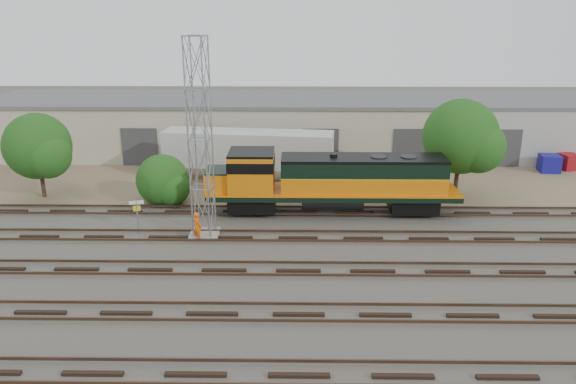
{
  "coord_description": "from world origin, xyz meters",
  "views": [
    {
      "loc": [
        -0.17,
        -30.27,
        13.61
      ],
      "look_at": [
        -0.66,
        4.0,
        2.2
      ],
      "focal_mm": 35.0,
      "sensor_mm": 36.0,
      "label": 1
    }
  ],
  "objects_px": {
    "locomotive": "(329,181)",
    "worker": "(197,226)",
    "signal_tower": "(200,144)",
    "semi_trailer": "(252,151)"
  },
  "relations": [
    {
      "from": "worker",
      "to": "semi_trailer",
      "type": "xyz_separation_m",
      "value": [
        2.48,
        12.0,
        1.71
      ]
    },
    {
      "from": "signal_tower",
      "to": "worker",
      "type": "xyz_separation_m",
      "value": [
        -0.3,
        -0.78,
        -4.95
      ]
    },
    {
      "from": "signal_tower",
      "to": "semi_trailer",
      "type": "distance_m",
      "value": 11.88
    },
    {
      "from": "worker",
      "to": "semi_trailer",
      "type": "distance_m",
      "value": 12.37
    },
    {
      "from": "signal_tower",
      "to": "semi_trailer",
      "type": "bearing_deg",
      "value": 79.02
    },
    {
      "from": "worker",
      "to": "semi_trailer",
      "type": "relative_size",
      "value": 0.13
    },
    {
      "from": "locomotive",
      "to": "semi_trailer",
      "type": "bearing_deg",
      "value": 128.32
    },
    {
      "from": "semi_trailer",
      "to": "worker",
      "type": "bearing_deg",
      "value": -95.34
    },
    {
      "from": "locomotive",
      "to": "semi_trailer",
      "type": "height_order",
      "value": "locomotive"
    },
    {
      "from": "locomotive",
      "to": "worker",
      "type": "relative_size",
      "value": 9.43
    }
  ]
}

